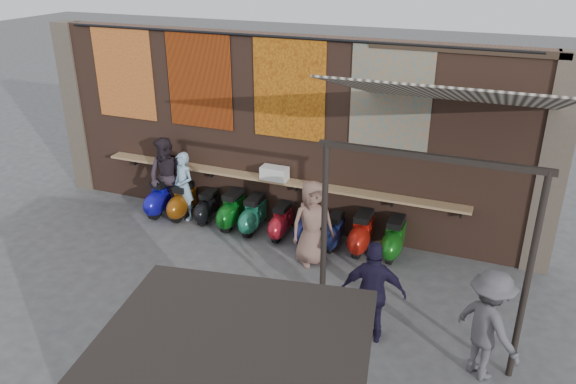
# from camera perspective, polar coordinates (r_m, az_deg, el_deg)

# --- Properties ---
(ground) EXTENTS (70.00, 70.00, 0.00)m
(ground) POSITION_cam_1_polar(r_m,az_deg,el_deg) (10.32, -6.72, -9.02)
(ground) COLOR #474749
(ground) RESTS_ON ground
(brick_wall) EXTENTS (10.00, 0.40, 4.00)m
(brick_wall) POSITION_cam_1_polar(r_m,az_deg,el_deg) (11.67, -0.87, 6.00)
(brick_wall) COLOR brown
(brick_wall) RESTS_ON ground
(pier_left) EXTENTS (0.50, 0.50, 4.00)m
(pier_left) POSITION_cam_1_polar(r_m,az_deg,el_deg) (14.44, -20.44, 7.99)
(pier_left) COLOR #4C4238
(pier_left) RESTS_ON ground
(pier_right) EXTENTS (0.50, 0.50, 4.00)m
(pier_right) POSITION_cam_1_polar(r_m,az_deg,el_deg) (10.87, 25.30, 2.28)
(pier_right) COLOR #4C4238
(pier_right) RESTS_ON ground
(eating_counter) EXTENTS (8.00, 0.32, 0.05)m
(eating_counter) POSITION_cam_1_polar(r_m,az_deg,el_deg) (11.66, -1.55, 1.27)
(eating_counter) COLOR #9E7A51
(eating_counter) RESTS_ON brick_wall
(shelf_box) EXTENTS (0.56, 0.29, 0.27)m
(shelf_box) POSITION_cam_1_polar(r_m,az_deg,el_deg) (11.56, -1.38, 1.92)
(shelf_box) COLOR white
(shelf_box) RESTS_ON eating_counter
(tapestry_redgold) EXTENTS (1.50, 0.02, 2.00)m
(tapestry_redgold) POSITION_cam_1_polar(r_m,az_deg,el_deg) (13.04, -16.34, 11.50)
(tapestry_redgold) COLOR maroon
(tapestry_redgold) RESTS_ON brick_wall
(tapestry_sun) EXTENTS (1.50, 0.02, 2.00)m
(tapestry_sun) POSITION_cam_1_polar(r_m,az_deg,el_deg) (11.97, -8.98, 11.13)
(tapestry_sun) COLOR #D2460C
(tapestry_sun) RESTS_ON brick_wall
(tapestry_orange) EXTENTS (1.50, 0.02, 2.00)m
(tapestry_orange) POSITION_cam_1_polar(r_m,az_deg,el_deg) (11.10, 0.10, 10.42)
(tapestry_orange) COLOR orange
(tapestry_orange) RESTS_ON brick_wall
(tapestry_multi) EXTENTS (1.50, 0.02, 2.00)m
(tapestry_multi) POSITION_cam_1_polar(r_m,az_deg,el_deg) (10.54, 10.37, 9.32)
(tapestry_multi) COLOR teal
(tapestry_multi) RESTS_ON brick_wall
(hang_rail) EXTENTS (9.50, 0.06, 0.06)m
(hang_rail) POSITION_cam_1_polar(r_m,az_deg,el_deg) (11.02, -1.42, 15.51)
(hang_rail) COLOR black
(hang_rail) RESTS_ON brick_wall
(scooter_stool_0) EXTENTS (0.38, 0.85, 0.81)m
(scooter_stool_0) POSITION_cam_1_polar(r_m,az_deg,el_deg) (12.83, -12.77, -0.57)
(scooter_stool_0) COLOR #100E9B
(scooter_stool_0) RESTS_ON ground
(scooter_stool_1) EXTENTS (0.36, 0.81, 0.76)m
(scooter_stool_1) POSITION_cam_1_polar(r_m,az_deg,el_deg) (12.58, -10.65, -0.98)
(scooter_stool_1) COLOR #7D3E0B
(scooter_stool_1) RESTS_ON ground
(scooter_stool_2) EXTENTS (0.32, 0.72, 0.68)m
(scooter_stool_2) POSITION_cam_1_polar(r_m,az_deg,el_deg) (12.33, -8.15, -1.53)
(scooter_stool_2) COLOR black
(scooter_stool_2) RESTS_ON ground
(scooter_stool_3) EXTENTS (0.38, 0.84, 0.79)m
(scooter_stool_3) POSITION_cam_1_polar(r_m,az_deg,el_deg) (12.00, -5.70, -1.85)
(scooter_stool_3) COLOR #0C5514
(scooter_stool_3) RESTS_ON ground
(scooter_stool_4) EXTENTS (0.37, 0.81, 0.77)m
(scooter_stool_4) POSITION_cam_1_polar(r_m,az_deg,el_deg) (11.77, -3.53, -2.36)
(scooter_stool_4) COLOR #1A684C
(scooter_stool_4) RESTS_ON ground
(scooter_stool_5) EXTENTS (0.34, 0.75, 0.72)m
(scooter_stool_5) POSITION_cam_1_polar(r_m,az_deg,el_deg) (11.54, -0.68, -3.03)
(scooter_stool_5) COLOR #A61623
(scooter_stool_5) RESTS_ON ground
(scooter_stool_6) EXTENTS (0.34, 0.76, 0.72)m
(scooter_stool_6) POSITION_cam_1_polar(r_m,az_deg,el_deg) (11.40, 1.94, -3.39)
(scooter_stool_6) COLOR #151C51
(scooter_stool_6) RESTS_ON ground
(scooter_stool_7) EXTENTS (0.33, 0.73, 0.69)m
(scooter_stool_7) POSITION_cam_1_polar(r_m,az_deg,el_deg) (11.20, 4.65, -4.06)
(scooter_stool_7) COLOR #172050
(scooter_stool_7) RESTS_ON ground
(scooter_stool_8) EXTENTS (0.38, 0.85, 0.81)m
(scooter_stool_8) POSITION_cam_1_polar(r_m,az_deg,el_deg) (11.08, 7.50, -4.18)
(scooter_stool_8) COLOR #A4150C
(scooter_stool_8) RESTS_ON ground
(scooter_stool_9) EXTENTS (0.37, 0.83, 0.79)m
(scooter_stool_9) POSITION_cam_1_polar(r_m,az_deg,el_deg) (11.00, 10.71, -4.69)
(scooter_stool_9) COLOR #115512
(scooter_stool_9) RESTS_ON ground
(diner_left) EXTENTS (0.65, 0.55, 1.53)m
(diner_left) POSITION_cam_1_polar(r_m,az_deg,el_deg) (12.40, -10.53, 0.58)
(diner_left) COLOR #90B7D2
(diner_left) RESTS_ON ground
(diner_right) EXTENTS (0.91, 0.73, 1.79)m
(diner_right) POSITION_cam_1_polar(r_m,az_deg,el_deg) (12.57, -12.19, 1.42)
(diner_right) COLOR #2B2129
(diner_right) RESTS_ON ground
(shopper_navy) EXTENTS (1.03, 0.57, 1.66)m
(shopper_navy) POSITION_cam_1_polar(r_m,az_deg,el_deg) (8.55, 8.63, -10.09)
(shopper_navy) COLOR #1C1531
(shopper_navy) RESTS_ON ground
(shopper_grey) EXTENTS (1.22, 1.17, 1.66)m
(shopper_grey) POSITION_cam_1_polar(r_m,az_deg,el_deg) (8.29, 19.66, -12.62)
(shopper_grey) COLOR #4E4D51
(shopper_grey) RESTS_ON ground
(shopper_tan) EXTENTS (0.96, 0.94, 1.67)m
(shopper_tan) POSITION_cam_1_polar(r_m,az_deg,el_deg) (10.45, 2.49, -3.15)
(shopper_tan) COLOR #835F53
(shopper_tan) RESTS_ON ground
(stall_roof) EXTENTS (2.65, 2.21, 0.12)m
(stall_roof) POSITION_cam_1_polar(r_m,az_deg,el_deg) (5.19, -5.25, -14.47)
(stall_roof) COLOR black
(stall_roof) RESTS_ON market_stall
(stall_sign) EXTENTS (1.19, 0.25, 0.50)m
(stall_sign) POSITION_cam_1_polar(r_m,az_deg,el_deg) (6.24, -2.73, -14.91)
(stall_sign) COLOR gold
(stall_sign) RESTS_ON market_stall
(awning_canvas) EXTENTS (3.20, 3.28, 0.97)m
(awning_canvas) POSITION_cam_1_polar(r_m,az_deg,el_deg) (8.71, 16.14, 9.50)
(awning_canvas) COLOR beige
(awning_canvas) RESTS_ON brick_wall
(awning_ledger) EXTENTS (3.30, 0.08, 0.12)m
(awning_ledger) POSITION_cam_1_polar(r_m,az_deg,el_deg) (10.19, 17.56, 13.61)
(awning_ledger) COLOR #33261C
(awning_ledger) RESTS_ON brick_wall
(awning_header) EXTENTS (3.00, 0.08, 0.08)m
(awning_header) POSITION_cam_1_polar(r_m,az_deg,el_deg) (7.41, 14.28, 3.47)
(awning_header) COLOR black
(awning_header) RESTS_ON awning_post_left
(awning_post_left) EXTENTS (0.09, 0.09, 3.10)m
(awning_post_left) POSITION_cam_1_polar(r_m,az_deg,el_deg) (8.32, 3.65, -5.10)
(awning_post_left) COLOR black
(awning_post_left) RESTS_ON ground
(awning_post_right) EXTENTS (0.09, 0.09, 3.10)m
(awning_post_right) POSITION_cam_1_polar(r_m,az_deg,el_deg) (8.03, 23.14, -8.34)
(awning_post_right) COLOR black
(awning_post_right) RESTS_ON ground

